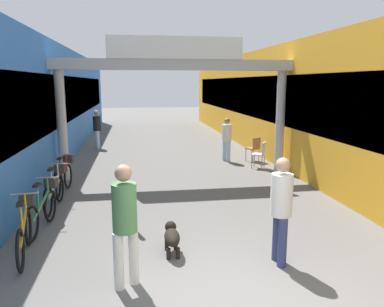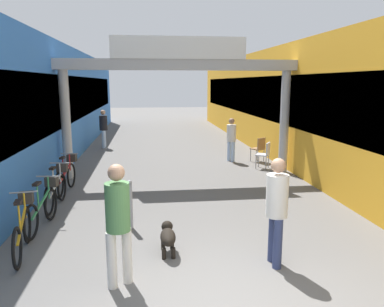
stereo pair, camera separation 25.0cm
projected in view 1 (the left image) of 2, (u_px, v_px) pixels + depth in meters
name	position (u px, v px, depth m)	size (l,w,h in m)	color
storefront_left	(31.00, 104.00, 14.15)	(3.00, 26.00, 4.11)	blue
storefront_right	(287.00, 102.00, 15.66)	(3.00, 26.00, 4.11)	gold
arcade_sign_gateway	(175.00, 80.00, 11.14)	(7.40, 0.47, 4.16)	#B2B2B2
pedestrian_with_dog	(125.00, 218.00, 5.13)	(0.47, 0.47, 1.77)	silver
pedestrian_companion	(281.00, 204.00, 5.81)	(0.34, 0.38, 1.72)	navy
pedestrian_carrying_crate	(227.00, 137.00, 13.62)	(0.45, 0.45, 1.59)	#A5BFE0
pedestrian_elderly_walking	(97.00, 127.00, 16.33)	(0.35, 0.38, 1.67)	#A5BFE0
dog_on_leash	(172.00, 236.00, 6.29)	(0.26, 0.66, 0.49)	black
bicycle_orange_nearest	(25.00, 229.00, 6.24)	(0.46, 1.68, 0.98)	black
bicycle_green_second	(43.00, 207.00, 7.33)	(0.46, 1.69, 0.98)	black
bicycle_silver_third	(55.00, 189.00, 8.61)	(0.46, 1.69, 0.98)	black
bicycle_red_farthest	(64.00, 176.00, 9.78)	(0.46, 1.69, 0.98)	black
bollard_post_metal	(131.00, 205.00, 7.30)	(0.10, 0.10, 0.99)	gray
cafe_chair_aluminium_nearer	(261.00, 152.00, 12.54)	(0.55, 0.55, 0.89)	gray
cafe_chair_wood_farther	(254.00, 147.00, 13.63)	(0.55, 0.55, 0.89)	gray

